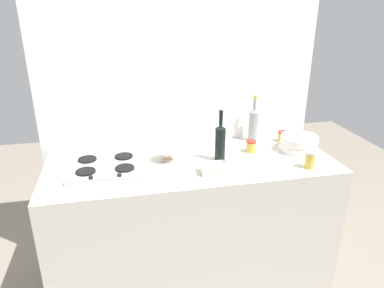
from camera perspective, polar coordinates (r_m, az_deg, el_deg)
name	(u,v)px	position (r m, az deg, el deg)	size (l,w,h in m)	color
ground_plane	(192,275)	(2.74, 0.00, -20.22)	(6.00, 6.00, 0.00)	gray
counter_block	(192,222)	(2.46, 0.00, -12.41)	(1.80, 0.70, 0.90)	beige
backsplash_panel	(180,91)	(2.47, -1.87, 8.50)	(1.90, 0.06, 2.53)	white
stovetop_hob	(106,166)	(2.21, -13.63, -3.41)	(0.44, 0.39, 0.04)	#B2B2B7
plate_stack	(298,143)	(2.49, 16.65, 0.10)	(0.25, 0.25, 0.10)	white
wine_bottle_leftmost	(220,142)	(2.22, 4.53, 0.36)	(0.07, 0.07, 0.33)	black
wine_bottle_mid_left	(253,124)	(2.58, 9.81, 3.18)	(0.07, 0.07, 0.34)	gray
mixing_bowl	(167,155)	(2.25, -4.04, -1.72)	(0.15, 0.15, 0.07)	beige
butter_dish	(213,169)	(2.09, 3.37, -3.96)	(0.14, 0.10, 0.06)	silver
condiment_jar_front	(283,136)	(2.63, 14.35, 1.21)	(0.08, 0.08, 0.08)	gold
condiment_jar_rear	(251,146)	(2.40, 9.42, -0.33)	(0.07, 0.07, 0.08)	gold
condiment_jar_spare	(310,160)	(2.25, 18.35, -2.45)	(0.06, 0.06, 0.10)	gold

